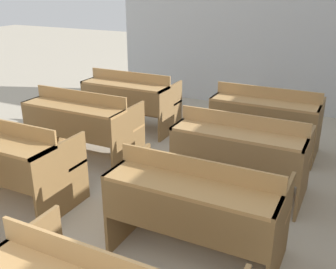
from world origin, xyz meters
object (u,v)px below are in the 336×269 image
Objects in this scene: bench_second_left at (7,157)px; bench_back_left at (130,98)px; bench_third_center at (240,150)px; bench_back_center at (265,117)px; bench_third_left at (82,122)px; bench_second_center at (196,204)px.

bench_second_left is 2.30m from bench_back_left.
bench_back_left is (-1.99, 1.13, 0.00)m from bench_third_center.
bench_second_left is 3.02m from bench_back_center.
bench_second_left is at bearing -89.36° from bench_back_left.
bench_third_left is at bearing -149.07° from bench_back_center.
bench_second_center is 2.29m from bench_back_center.
bench_third_center is at bearing -88.85° from bench_back_center.
bench_back_center is (1.94, 2.31, 0.00)m from bench_second_left.
bench_third_center and bench_back_left have the same top height.
bench_second_center is at bearing -29.87° from bench_third_left.
bench_second_center and bench_back_center have the same top height.
bench_second_left and bench_third_left have the same top height.
bench_back_center is (-0.02, 1.14, 0.00)m from bench_third_center.
bench_third_center is 1.00× the size of bench_back_center.
bench_second_center is 1.15m from bench_third_center.
bench_back_left is 1.97m from bench_back_center.
bench_third_center is 2.29m from bench_back_left.
bench_third_center is at bearing 90.04° from bench_second_center.
bench_second_left is 1.00× the size of bench_third_center.
bench_second_left is 2.28m from bench_third_center.
bench_second_left is 1.00× the size of bench_second_center.
bench_second_center is 2.27m from bench_third_left.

